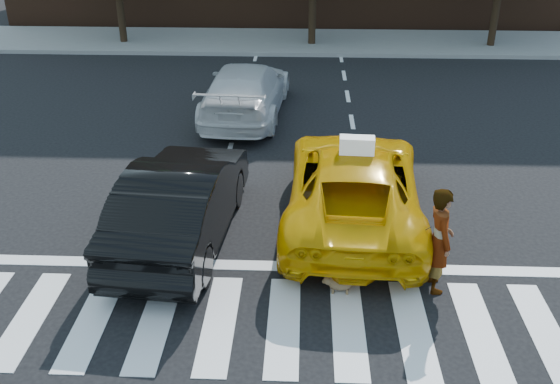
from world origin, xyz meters
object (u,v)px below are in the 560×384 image
woman (439,240)px  dog (338,283)px  black_sedan (181,201)px  taxi (354,185)px  white_suv (246,90)px

woman → dog: woman is taller
black_sedan → dog: size_ratio=8.60×
taxi → black_sedan: black_sedan is taller
white_suv → black_sedan: bearing=89.1°
black_sedan → woman: bearing=167.5°
taxi → white_suv: bearing=-62.2°
taxi → black_sedan: 3.36m
woman → white_suv: bearing=19.1°
dog → black_sedan: bearing=154.3°
white_suv → woman: 8.99m
black_sedan → dog: (2.87, -1.62, -0.61)m
taxi → woman: (1.24, -2.25, 0.16)m
black_sedan → white_suv: size_ratio=0.94×
black_sedan → woman: size_ratio=2.62×
taxi → dog: 2.57m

